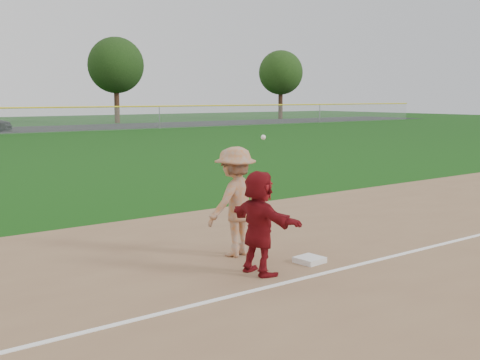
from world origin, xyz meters
TOP-DOWN VIEW (x-y plane):
  - ground at (0.00, 0.00)m, footprint 160.00×160.00m
  - foul_line at (0.00, -0.80)m, footprint 60.00×0.10m
  - first_base at (0.24, -0.18)m, footprint 0.47×0.47m
  - base_runner at (-0.87, -0.16)m, footprint 0.55×1.59m
  - first_base_play at (-0.49, 0.99)m, footprint 1.40×1.09m
  - tree_3 at (22.00, 52.80)m, footprint 6.00×6.00m
  - tree_4 at (44.00, 51.20)m, footprint 5.60×5.60m

SIDE VIEW (x-z plane):
  - ground at x=0.00m, z-range 0.00..0.00m
  - foul_line at x=0.00m, z-range 0.02..0.03m
  - first_base at x=0.24m, z-range 0.02..0.12m
  - base_runner at x=-0.87m, z-range 0.02..1.71m
  - first_base_play at x=-0.49m, z-range -0.10..2.11m
  - tree_4 at x=44.00m, z-range 1.51..10.18m
  - tree_3 at x=22.00m, z-range 1.57..10.76m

